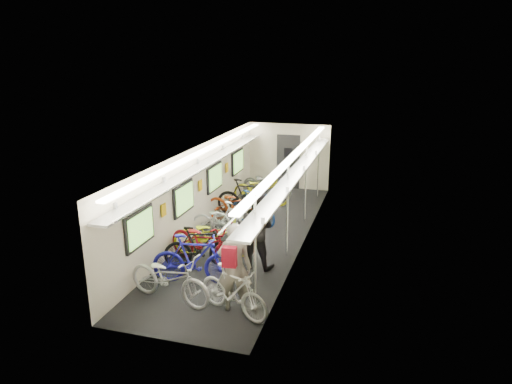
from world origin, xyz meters
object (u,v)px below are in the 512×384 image
Objects in this scene: passenger_near at (235,268)px; passenger_mid at (255,229)px; bicycle_1 at (194,259)px; bicycle_0 at (169,278)px; backpack at (229,257)px.

passenger_mid is (-0.15, 1.95, 0.04)m from passenger_near.
bicycle_1 is 1.46m from passenger_near.
bicycle_0 is 0.85m from bicycle_1.
passenger_mid is (1.03, 1.16, 0.38)m from bicycle_1.
bicycle_0 is at bearing 159.00° from bicycle_1.
passenger_near is at bearing 98.27° from passenger_mid.
backpack is at bearing -90.38° from bicycle_0.
backpack reaches higher than bicycle_0.
passenger_near is (1.36, 0.04, 0.39)m from bicycle_0.
backpack is (1.21, -1.16, 0.72)m from bicycle_1.
passenger_mid reaches higher than bicycle_1.
bicycle_0 is 5.09× the size of backpack.
passenger_mid reaches higher than bicycle_0.
passenger_near is 4.71× the size of backpack.
backpack is at bearing -142.73° from bicycle_1.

